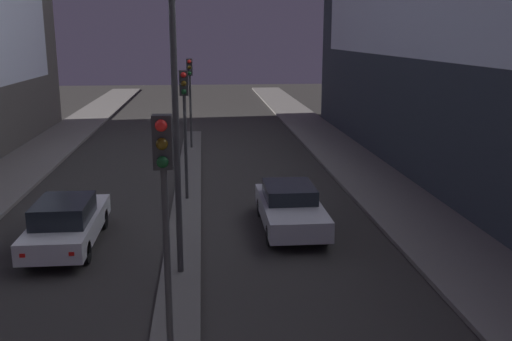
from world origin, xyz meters
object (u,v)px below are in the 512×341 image
(traffic_light_mid, at_px, (184,106))
(street_lamp, at_px, (174,76))
(traffic_light_near, at_px, (164,191))
(traffic_light_far, at_px, (190,83))
(car_left_lane, at_px, (67,222))
(car_right_lane, at_px, (290,207))

(traffic_light_mid, bearing_deg, street_lamp, -90.00)
(traffic_light_near, xyz_separation_m, traffic_light_far, (0.00, 21.50, 0.00))
(traffic_light_near, height_order, street_lamp, street_lamp)
(traffic_light_mid, relative_size, traffic_light_far, 1.00)
(traffic_light_near, relative_size, car_left_lane, 1.01)
(traffic_light_mid, distance_m, traffic_light_far, 9.95)
(traffic_light_near, xyz_separation_m, street_lamp, (0.00, 4.74, 1.58))
(traffic_light_far, distance_m, car_left_lane, 15.02)
(traffic_light_far, relative_size, car_left_lane, 1.01)
(traffic_light_near, distance_m, traffic_light_mid, 11.55)
(traffic_light_mid, height_order, traffic_light_far, same)
(traffic_light_mid, height_order, car_left_lane, traffic_light_mid)
(traffic_light_far, height_order, car_left_lane, traffic_light_far)
(street_lamp, relative_size, car_right_lane, 1.71)
(street_lamp, xyz_separation_m, car_left_lane, (-3.42, 2.42, -4.45))
(traffic_light_near, bearing_deg, street_lamp, 90.00)
(street_lamp, height_order, car_right_lane, street_lamp)
(traffic_light_near, relative_size, traffic_light_mid, 1.00)
(traffic_light_near, bearing_deg, traffic_light_mid, 90.00)
(traffic_light_far, bearing_deg, traffic_light_mid, -90.00)
(traffic_light_near, bearing_deg, car_left_lane, 115.50)
(traffic_light_near, height_order, traffic_light_mid, same)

